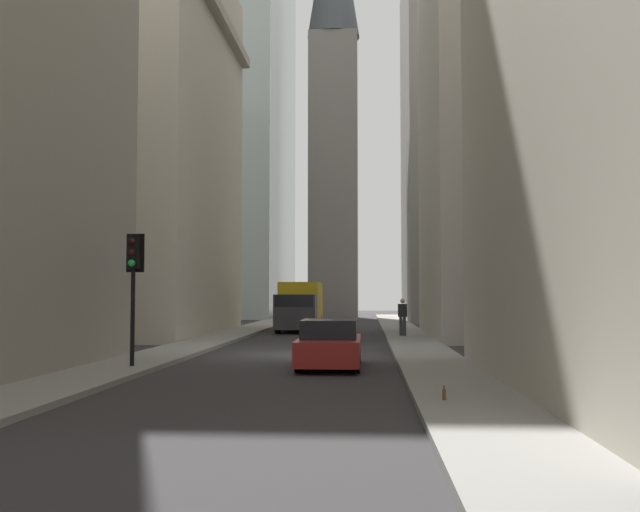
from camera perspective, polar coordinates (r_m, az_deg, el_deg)
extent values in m
plane|color=#302D30|center=(25.27, -1.86, -8.02)|extent=(135.00, 135.00, 0.00)
cube|color=gray|center=(26.09, -11.83, -7.64)|extent=(90.00, 2.20, 0.14)
cube|color=gray|center=(25.22, 8.47, -7.84)|extent=(90.00, 2.20, 0.14)
cube|color=gray|center=(58.37, 11.88, 8.94)|extent=(13.22, 10.00, 28.59)
cube|color=#B7B2A5|center=(38.53, 16.35, 14.89)|extent=(12.32, 10.00, 27.99)
cube|color=beige|center=(40.07, -15.52, 8.97)|extent=(15.43, 10.00, 20.95)
cube|color=#A9A293|center=(40.67, -7.99, 18.67)|extent=(15.43, 0.50, 0.60)
cube|color=gray|center=(63.99, 1.12, 6.50)|extent=(4.34, 4.34, 25.73)
cube|color=yellow|center=(41.55, -1.55, -3.97)|extent=(4.60, 2.25, 2.60)
cube|color=#38383D|center=(38.37, -2.00, -4.57)|extent=(1.90, 2.25, 1.90)
cube|color=black|center=(38.36, -1.99, -3.67)|extent=(1.92, 2.09, 0.64)
cylinder|color=black|center=(38.31, -0.52, -5.69)|extent=(0.88, 0.28, 0.88)
cylinder|color=black|center=(38.51, -3.46, -5.68)|extent=(0.88, 0.28, 0.88)
cylinder|color=black|center=(42.90, -0.06, -5.42)|extent=(0.88, 0.28, 0.88)
cylinder|color=black|center=(43.08, -2.68, -5.41)|extent=(0.88, 0.28, 0.88)
cube|color=maroon|center=(20.73, 0.81, -7.63)|extent=(4.30, 1.78, 0.70)
cube|color=black|center=(20.49, 0.78, -5.95)|extent=(2.10, 1.58, 0.54)
cylinder|color=black|center=(22.06, 3.04, -7.89)|extent=(0.64, 0.22, 0.64)
cylinder|color=black|center=(22.14, -1.04, -7.88)|extent=(0.64, 0.22, 0.64)
cylinder|color=black|center=(19.38, 2.93, -8.56)|extent=(0.64, 0.22, 0.64)
cylinder|color=black|center=(19.46, -1.72, -8.53)|extent=(0.64, 0.22, 0.64)
cylinder|color=black|center=(20.47, -15.02, -4.82)|extent=(0.12, 0.12, 2.74)
cube|color=black|center=(20.50, -14.94, 0.27)|extent=(0.28, 0.32, 0.90)
cube|color=black|center=(20.64, -14.81, 0.24)|extent=(0.03, 0.52, 1.10)
sphere|color=black|center=(20.37, -15.08, 1.14)|extent=(0.20, 0.20, 0.20)
sphere|color=black|center=(20.35, -15.09, 0.29)|extent=(0.20, 0.20, 0.20)
sphere|color=green|center=(20.33, -15.10, -0.55)|extent=(0.20, 0.20, 0.20)
cylinder|color=#33333D|center=(34.45, 6.89, -5.69)|extent=(0.16, 0.16, 0.92)
cylinder|color=#33333D|center=(34.45, 6.61, -5.70)|extent=(0.16, 0.16, 0.92)
cube|color=#232328|center=(34.42, 6.74, -4.42)|extent=(0.26, 0.44, 0.62)
sphere|color=tan|center=(34.42, 6.73, -3.65)|extent=(0.22, 0.22, 0.22)
cylinder|color=brown|center=(13.78, 10.08, -11.06)|extent=(0.07, 0.07, 0.20)
cylinder|color=brown|center=(13.76, 10.08, -10.51)|extent=(0.03, 0.03, 0.07)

